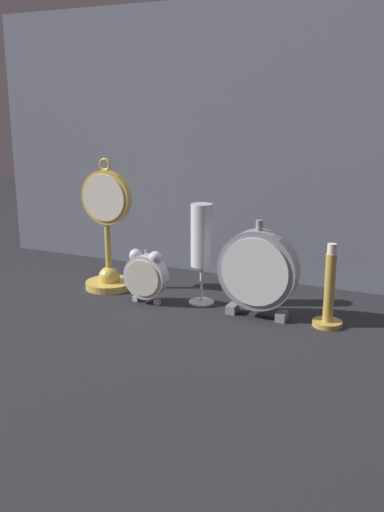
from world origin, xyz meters
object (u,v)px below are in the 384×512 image
Objects in this scene: pocket_watch_on_stand at (108,241)px; alarm_clock_twin_bell at (146,274)px; champagne_flute at (202,242)px; brass_candlestick at (329,298)px; mantel_clock_silver at (258,271)px.

alarm_clock_twin_bell is (0.13, -0.06, -0.05)m from pocket_watch_on_stand.
champagne_flute reaches higher than brass_candlestick.
alarm_clock_twin_bell is at bearing -174.97° from mantel_clock_silver.
mantel_clock_silver is 0.92× the size of champagne_flute.
alarm_clock_twin_bell is 0.54× the size of champagne_flute.
pocket_watch_on_stand is 0.24m from champagne_flute.
pocket_watch_on_stand reaches higher than mantel_clock_silver.
pocket_watch_on_stand is 1.39× the size of champagne_flute.
mantel_clock_silver is at bearing -175.17° from brass_candlestick.
pocket_watch_on_stand is 0.15m from alarm_clock_twin_bell.
mantel_clock_silver is (0.25, 0.02, 0.03)m from alarm_clock_twin_bell.
champagne_flute is (-0.14, 0.03, 0.04)m from mantel_clock_silver.
pocket_watch_on_stand is at bearing 174.61° from mantel_clock_silver.
pocket_watch_on_stand is 1.84× the size of brass_candlestick.
pocket_watch_on_stand reaches higher than champagne_flute.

